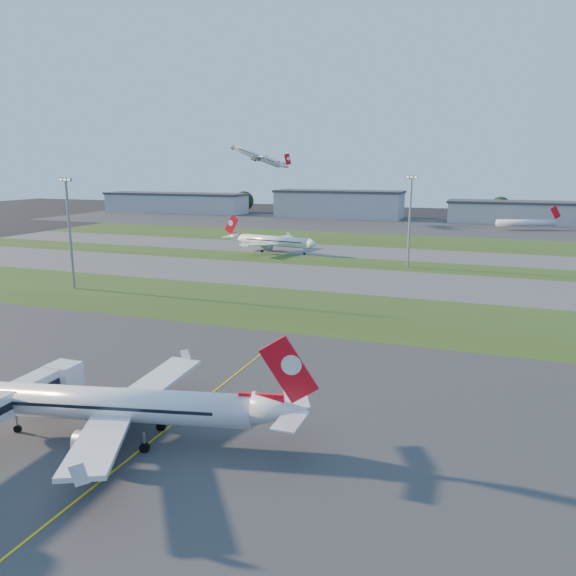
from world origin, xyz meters
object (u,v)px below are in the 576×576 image
at_px(airliner_taxiing, 273,241).
at_px(light_mast_centre, 410,215).
at_px(airliner_parked, 125,406).
at_px(mini_jet_near, 526,223).
at_px(light_mast_west, 69,226).

height_order(airliner_taxiing, light_mast_centre, light_mast_centre).
xyz_separation_m(airliner_parked, airliner_taxiing, (-34.27, 128.67, -0.09)).
bearing_deg(airliner_taxiing, mini_jet_near, -118.82).
height_order(light_mast_west, light_mast_centre, same).
relative_size(airliner_parked, airliner_taxiing, 1.02).
height_order(airliner_taxiing, light_mast_west, light_mast_west).
xyz_separation_m(airliner_taxiing, light_mast_west, (-23.00, -69.70, 11.11)).
relative_size(mini_jet_near, light_mast_centre, 1.07).
bearing_deg(light_mast_centre, airliner_parked, -96.32).
bearing_deg(light_mast_west, light_mast_centre, 38.66).
relative_size(airliner_parked, light_mast_centre, 1.33).
bearing_deg(light_mast_centre, mini_jet_near, 72.62).
xyz_separation_m(mini_jet_near, light_mast_centre, (-36.12, -115.36, 11.53)).
bearing_deg(mini_jet_near, airliner_taxiing, -148.37).
bearing_deg(mini_jet_near, airliner_parked, -121.08).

